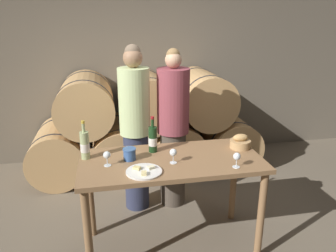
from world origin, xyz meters
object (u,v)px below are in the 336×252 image
at_px(tasting_table, 171,172).
at_px(wine_glass_left, 174,153).
at_px(person_left, 135,129).
at_px(bread_basket, 240,142).
at_px(person_right, 173,129).
at_px(wine_glass_center, 237,157).
at_px(wine_bottle_red, 153,139).
at_px(wine_bottle_white, 85,145).
at_px(cheese_plate, 144,171).
at_px(blue_crock, 129,153).
at_px(wine_glass_far_left, 107,156).

distance_m(tasting_table, wine_glass_left, 0.23).
bearing_deg(person_left, bread_basket, -34.30).
relative_size(person_right, wine_glass_center, 13.90).
xyz_separation_m(tasting_table, wine_glass_center, (0.48, -0.26, 0.21)).
relative_size(tasting_table, wine_bottle_red, 4.72).
bearing_deg(wine_bottle_white, cheese_plate, -38.33).
bearing_deg(bread_basket, wine_glass_left, -163.20).
height_order(wine_bottle_red, bread_basket, wine_bottle_red).
relative_size(bread_basket, cheese_plate, 0.67).
bearing_deg(wine_bottle_red, person_right, 61.35).
relative_size(tasting_table, bread_basket, 8.20).
distance_m(person_left, blue_crock, 0.70).
xyz_separation_m(wine_bottle_white, wine_glass_far_left, (0.18, -0.18, -0.03)).
height_order(blue_crock, bread_basket, bread_basket).
height_order(person_left, blue_crock, person_left).
bearing_deg(blue_crock, wine_bottle_white, 164.68).
height_order(bread_basket, wine_glass_far_left, bread_basket).
distance_m(wine_bottle_white, cheese_plate, 0.59).
xyz_separation_m(wine_bottle_red, wine_bottle_white, (-0.59, -0.04, 0.00)).
bearing_deg(blue_crock, wine_bottle_red, 31.61).
height_order(person_left, wine_glass_center, person_left).
xyz_separation_m(tasting_table, wine_glass_left, (0.00, -0.08, 0.21)).
bearing_deg(blue_crock, wine_glass_left, -20.74).
xyz_separation_m(tasting_table, wine_bottle_red, (-0.13, 0.19, 0.24)).
height_order(person_left, wine_glass_far_left, person_left).
bearing_deg(cheese_plate, wine_glass_left, 25.34).
relative_size(wine_bottle_red, cheese_plate, 1.16).
xyz_separation_m(wine_bottle_white, wine_glass_left, (0.72, -0.24, -0.03)).
xyz_separation_m(cheese_plate, wine_glass_center, (0.75, -0.05, 0.08)).
height_order(wine_glass_far_left, wine_glass_center, same).
bearing_deg(person_right, person_left, 179.98).
bearing_deg(blue_crock, bread_basket, 3.81).
bearing_deg(wine_glass_left, blue_crock, 159.26).
xyz_separation_m(wine_glass_left, wine_glass_center, (0.48, -0.18, 0.00)).
distance_m(wine_bottle_red, bread_basket, 0.81).
distance_m(blue_crock, cheese_plate, 0.28).
height_order(tasting_table, wine_glass_center, wine_glass_center).
relative_size(tasting_table, wine_glass_left, 12.42).
height_order(person_left, person_right, person_left).
xyz_separation_m(wine_bottle_white, cheese_plate, (0.46, -0.36, -0.11)).
relative_size(wine_bottle_white, blue_crock, 3.00).
distance_m(cheese_plate, wine_glass_far_left, 0.34).
xyz_separation_m(wine_bottle_red, wine_glass_left, (0.13, -0.27, -0.03)).
distance_m(cheese_plate, wine_glass_center, 0.75).
bearing_deg(wine_glass_far_left, person_left, 68.46).
bearing_deg(wine_bottle_red, wine_glass_left, -63.63).
distance_m(person_left, wine_glass_center, 1.24).
height_order(person_right, wine_glass_center, person_right).
height_order(wine_glass_far_left, wine_glass_left, same).
bearing_deg(cheese_plate, wine_glass_center, -3.97).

